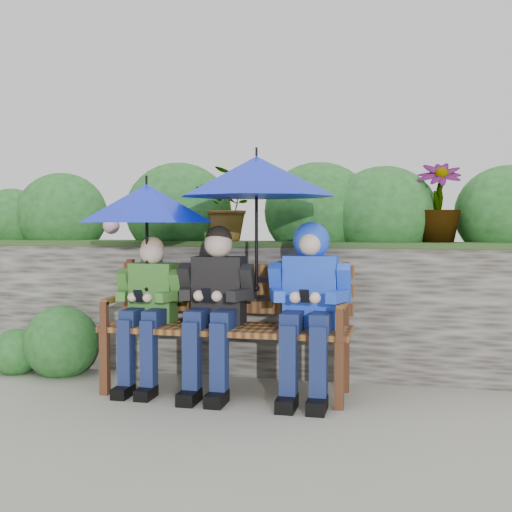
% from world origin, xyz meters
% --- Properties ---
extents(ground, '(60.00, 60.00, 0.00)m').
position_xyz_m(ground, '(0.00, 0.00, 0.00)').
color(ground, gray).
rests_on(ground, ground).
extents(garden_backdrop, '(8.00, 2.89, 1.82)m').
position_xyz_m(garden_backdrop, '(0.04, 1.59, 0.63)').
color(garden_backdrop, '#37312D').
rests_on(garden_backdrop, ground).
extents(park_bench, '(1.71, 0.50, 0.90)m').
position_xyz_m(park_bench, '(-0.21, 0.15, 0.51)').
color(park_bench, '#4A2817').
rests_on(park_bench, ground).
extents(boy_left, '(0.47, 0.54, 1.08)m').
position_xyz_m(boy_left, '(-0.78, 0.08, 0.61)').
color(boy_left, '#39672E').
rests_on(boy_left, ground).
extents(boy_middle, '(0.53, 0.61, 1.16)m').
position_xyz_m(boy_middle, '(-0.28, 0.07, 0.64)').
color(boy_middle, black).
rests_on(boy_middle, ground).
extents(boy_right, '(0.54, 0.66, 1.18)m').
position_xyz_m(boy_right, '(0.37, 0.08, 0.70)').
color(boy_right, blue).
rests_on(boy_right, ground).
extents(umbrella_left, '(0.97, 0.97, 0.82)m').
position_xyz_m(umbrella_left, '(-0.79, 0.10, 1.31)').
color(umbrella_left, '#0C20C6').
rests_on(umbrella_left, ground).
extents(umbrella_right, '(1.08, 1.08, 0.98)m').
position_xyz_m(umbrella_right, '(-0.01, 0.14, 1.49)').
color(umbrella_right, '#0C20C6').
rests_on(umbrella_right, ground).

